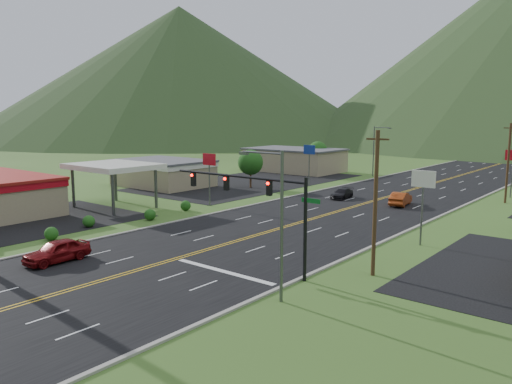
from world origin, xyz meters
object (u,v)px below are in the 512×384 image
Objects in this scene: traffic_signal at (258,196)px; car_red_near at (57,251)px; streetlight_east at (277,216)px; streetlight_west at (375,148)px; car_dark_mid at (342,194)px; gas_canopy at (113,167)px; car_red_far at (401,199)px.

car_red_near is at bearing -147.31° from traffic_signal.
streetlight_east is (4.70, -4.00, -0.15)m from traffic_signal.
car_red_near is at bearing -166.46° from streetlight_east.
streetlight_west reaches higher than traffic_signal.
traffic_signal reaches higher than car_red_near.
car_dark_mid is (-10.61, 30.91, -4.69)m from traffic_signal.
streetlight_west is 0.90× the size of gas_canopy.
streetlight_west is 26.59m from car_dark_mid.
streetlight_east is at bearing -69.14° from streetlight_west.
car_red_near reaches higher than car_red_far.
traffic_signal is 2.97× the size of car_dark_mid.
streetlight_east is at bearing 92.21° from car_red_far.
gas_canopy is at bearing 32.03° from car_red_far.
streetlight_east is 1.00× the size of streetlight_west.
car_dark_mid is at bearing 52.04° from gas_canopy.
car_red_far reaches higher than car_dark_mid.
streetlight_west is at bearing -67.44° from car_red_far.
streetlight_west reaches higher than car_dark_mid.
gas_canopy is 2.26× the size of car_dark_mid.
gas_canopy reaches higher than car_red_near.
streetlight_west reaches higher than car_red_near.
gas_canopy is at bearing 164.30° from traffic_signal.
streetlight_east is 18.50m from car_red_near.
streetlight_west is 49.10m from gas_canopy.
traffic_signal is 1.46× the size of streetlight_east.
car_red_far is (15.65, -25.05, -4.36)m from streetlight_west.
gas_canopy is (-28.48, 8.00, -0.46)m from traffic_signal.
streetlight_west is at bearing 77.87° from gas_canopy.
gas_canopy is 22.92m from car_red_near.
traffic_signal is 2.63× the size of car_red_near.
streetlight_east is 35.96m from car_red_far.
streetlight_west is 29.85m from car_red_far.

